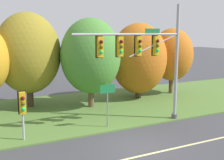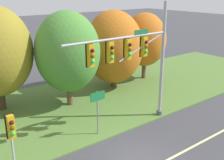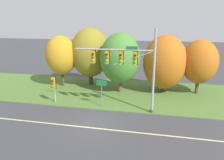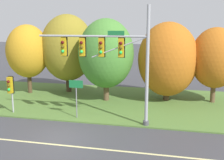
# 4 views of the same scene
# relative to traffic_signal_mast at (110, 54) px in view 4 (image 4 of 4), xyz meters

# --- Properties ---
(ground_plane) EXTENTS (160.00, 160.00, 0.00)m
(ground_plane) POSITION_rel_traffic_signal_mast_xyz_m (-2.39, -2.85, -4.81)
(ground_plane) COLOR #3D3D42
(lane_stripe) EXTENTS (36.00, 0.16, 0.01)m
(lane_stripe) POSITION_rel_traffic_signal_mast_xyz_m (-2.39, -4.05, -4.80)
(lane_stripe) COLOR beige
(lane_stripe) RESTS_ON ground
(grass_verge) EXTENTS (48.00, 11.50, 0.10)m
(grass_verge) POSITION_rel_traffic_signal_mast_xyz_m (-2.39, 5.40, -4.76)
(grass_verge) COLOR #517533
(grass_verge) RESTS_ON ground
(traffic_signal_mast) EXTENTS (7.65, 0.49, 7.86)m
(traffic_signal_mast) POSITION_rel_traffic_signal_mast_xyz_m (0.00, 0.00, 0.00)
(traffic_signal_mast) COLOR #9EA0A5
(traffic_signal_mast) RESTS_ON grass_verge
(pedestrian_signal_near_kerb) EXTENTS (0.46, 0.55, 2.85)m
(pedestrian_signal_near_kerb) POSITION_rel_traffic_signal_mast_xyz_m (-7.80, 0.37, -2.68)
(pedestrian_signal_near_kerb) COLOR #9EA0A5
(pedestrian_signal_near_kerb) RESTS_ON grass_verge
(route_sign_post) EXTENTS (1.03, 0.08, 2.82)m
(route_sign_post) POSITION_rel_traffic_signal_mast_xyz_m (-2.60, 0.42, -2.77)
(route_sign_post) COLOR slate
(route_sign_post) RESTS_ON grass_verge
(tree_nearest_road) EXTENTS (4.07, 4.07, 6.64)m
(tree_nearest_road) POSITION_rel_traffic_signal_mast_xyz_m (-9.67, 6.55, -0.63)
(tree_nearest_road) COLOR #4C3823
(tree_nearest_road) RESTS_ON grass_verge
(tree_left_of_mast) EXTENTS (5.18, 5.18, 7.61)m
(tree_left_of_mast) POSITION_rel_traffic_signal_mast_xyz_m (-6.10, 7.86, -0.35)
(tree_left_of_mast) COLOR #423021
(tree_left_of_mast) RESTS_ON grass_verge
(tree_behind_signpost) EXTENTS (4.81, 4.81, 7.16)m
(tree_behind_signpost) POSITION_rel_traffic_signal_mast_xyz_m (-1.66, 5.55, -0.56)
(tree_behind_signpost) COLOR brown
(tree_behind_signpost) RESTS_ON grass_verge
(tree_mid_verge) EXTENTS (5.16, 5.16, 6.88)m
(tree_mid_verge) POSITION_rel_traffic_signal_mast_xyz_m (3.56, 6.75, -1.07)
(tree_mid_verge) COLOR #4C3823
(tree_mid_verge) RESTS_ON grass_verge
(tree_tall_centre) EXTENTS (4.12, 4.12, 6.43)m
(tree_tall_centre) POSITION_rel_traffic_signal_mast_xyz_m (7.50, 6.92, -0.86)
(tree_tall_centre) COLOR brown
(tree_tall_centre) RESTS_ON grass_verge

